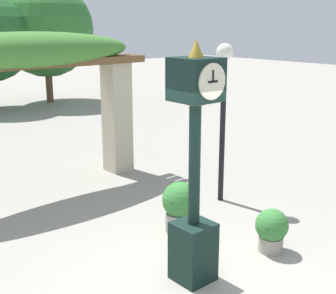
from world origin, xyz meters
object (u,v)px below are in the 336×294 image
object	(u,v)px
potted_plant_near_right	(272,229)
lamp_post	(224,92)
pedestal_clock	(194,175)
potted_plant_far_left	(180,206)

from	to	relation	value
potted_plant_near_right	lamp_post	bearing A→B (deg)	63.58
pedestal_clock	potted_plant_near_right	bearing A→B (deg)	-7.58
lamp_post	pedestal_clock	bearing A→B (deg)	-143.90
pedestal_clock	potted_plant_far_left	size ratio (longest dim) A/B	3.74
pedestal_clock	lamp_post	world-z (taller)	pedestal_clock
lamp_post	potted_plant_far_left	bearing A→B (deg)	-161.08
potted_plant_far_left	potted_plant_near_right	bearing A→B (deg)	-68.31
pedestal_clock	potted_plant_near_right	xyz separation A→B (m)	(1.40, -0.19, -1.08)
pedestal_clock	potted_plant_far_left	xyz separation A→B (m)	(0.85, 1.19, -1.00)
potted_plant_near_right	potted_plant_far_left	world-z (taller)	potted_plant_far_left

